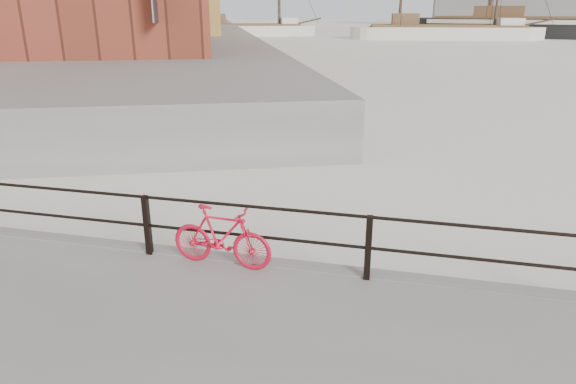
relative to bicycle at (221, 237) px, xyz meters
The scene contains 8 objects.
ground 2.38m from the bicycle, ahead, with size 400.00×400.00×0.00m, color white.
far_quay 81.54m from the bicycle, 117.61° to the left, with size 24.00×150.00×1.80m, color gray.
guardrail 2.21m from the bicycle, ahead, with size 28.00×0.10×1.00m, color black, non-canonical shape.
bicycle is the anchor object (origin of this frame).
schooner_mid 72.64m from the bicycle, 84.90° to the left, with size 28.65×12.12×20.63m, color beige, non-canonical shape.
schooner_left 79.22m from the bicycle, 107.74° to the left, with size 23.47×10.67×17.92m, color beige, non-canonical shape.
workboat_near 36.69m from the bicycle, 132.50° to the left, with size 11.62×3.87×7.00m, color black, non-canonical shape.
workboat_far 55.03m from the bicycle, 117.91° to the left, with size 10.67×3.69×7.00m, color black, non-canonical shape.
Camera 1 is at (0.45, -6.92, 4.10)m, focal length 32.00 mm.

